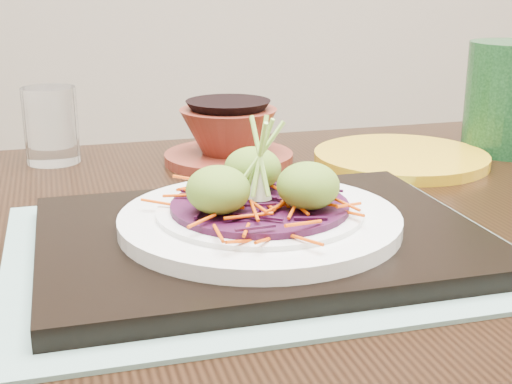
{
  "coord_description": "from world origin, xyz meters",
  "views": [
    {
      "loc": [
        -0.1,
        -0.68,
        0.91
      ],
      "look_at": [
        -0.01,
        -0.11,
        0.73
      ],
      "focal_mm": 50.0,
      "sensor_mm": 36.0,
      "label": 1
    }
  ],
  "objects": [
    {
      "name": "carrot_julienne",
      "position": [
        -0.01,
        -0.13,
        0.73
      ],
      "size": [
        0.18,
        0.18,
        0.01
      ],
      "primitive_type": null,
      "color": "#CE4003",
      "rests_on": "cabbage_bed"
    },
    {
      "name": "white_plate",
      "position": [
        -0.01,
        -0.13,
        0.72
      ],
      "size": [
        0.23,
        0.23,
        0.02
      ],
      "color": "silver",
      "rests_on": "serving_tray"
    },
    {
      "name": "cabbage_bed",
      "position": [
        -0.01,
        -0.13,
        0.73
      ],
      "size": [
        0.15,
        0.15,
        0.01
      ],
      "primitive_type": "cylinder",
      "color": "#3A0B2A",
      "rests_on": "white_plate"
    },
    {
      "name": "yellow_plate",
      "position": [
        0.21,
        0.12,
        0.69
      ],
      "size": [
        0.27,
        0.27,
        0.01
      ],
      "primitive_type": "cylinder",
      "rotation": [
        0.0,
        0.0,
        0.33
      ],
      "color": "#B68814",
      "rests_on": "dining_table"
    },
    {
      "name": "dining_table",
      "position": [
        -0.04,
        -0.08,
        0.6
      ],
      "size": [
        1.19,
        0.87,
        0.69
      ],
      "rotation": [
        0.0,
        0.0,
        0.13
      ],
      "color": "black",
      "rests_on": "ground"
    },
    {
      "name": "placemat",
      "position": [
        -0.01,
        -0.13,
        0.69
      ],
      "size": [
        0.44,
        0.37,
        0.0
      ],
      "primitive_type": "cube",
      "rotation": [
        0.0,
        0.0,
        0.12
      ],
      "color": "gray",
      "rests_on": "dining_table"
    },
    {
      "name": "terracotta_bowl_set",
      "position": [
        0.0,
        0.16,
        0.72
      ],
      "size": [
        0.18,
        0.18,
        0.07
      ],
      "rotation": [
        0.0,
        0.0,
        -0.18
      ],
      "color": "maroon",
      "rests_on": "dining_table"
    },
    {
      "name": "scallion_garnish",
      "position": [
        -0.01,
        -0.13,
        0.77
      ],
      "size": [
        0.05,
        0.05,
        0.08
      ],
      "primitive_type": null,
      "color": "#96CB51",
      "rests_on": "cabbage_bed"
    },
    {
      "name": "guacamole_scoops",
      "position": [
        -0.01,
        -0.13,
        0.75
      ],
      "size": [
        0.13,
        0.11,
        0.04
      ],
      "color": "olive",
      "rests_on": "cabbage_bed"
    },
    {
      "name": "serving_tray",
      "position": [
        -0.01,
        -0.13,
        0.7
      ],
      "size": [
        0.39,
        0.31,
        0.02
      ],
      "primitive_type": "cube",
      "rotation": [
        0.0,
        0.0,
        0.12
      ],
      "color": "black",
      "rests_on": "placemat"
    },
    {
      "name": "water_glass",
      "position": [
        -0.21,
        0.19,
        0.73
      ],
      "size": [
        0.07,
        0.07,
        0.09
      ],
      "primitive_type": "cylinder",
      "rotation": [
        0.0,
        0.0,
        0.19
      ],
      "color": "white",
      "rests_on": "dining_table"
    }
  ]
}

